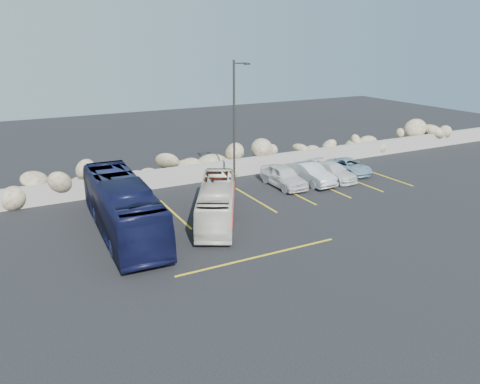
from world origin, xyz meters
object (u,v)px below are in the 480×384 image
tour_coach (122,207)px  vintage_bus (217,202)px  car_b (310,174)px  car_c (333,172)px  car_d (349,166)px  lamppost (235,122)px  car_a (284,176)px

tour_coach → vintage_bus: bearing=-5.4°
car_b → car_c: (1.90, 0.00, -0.11)m
vintage_bus → car_d: bearing=45.4°
lamppost → car_c: size_ratio=2.06×
car_a → car_d: size_ratio=1.10×
car_c → vintage_bus: bearing=-166.9°
car_d → vintage_bus: bearing=-163.3°
tour_coach → car_a: bearing=16.2°
tour_coach → car_a: size_ratio=2.42×
lamppost → car_b: (4.93, -1.32, -3.62)m
vintage_bus → car_c: size_ratio=1.90×
car_a → car_d: 5.89m
car_b → car_d: car_b is taller
car_a → car_d: car_a is taller
lamppost → car_b: 6.26m
tour_coach → car_b: size_ratio=2.41×
lamppost → car_c: bearing=-10.9°
tour_coach → car_c: tour_coach is taller
car_d → lamppost: bearing=175.4°
vintage_bus → car_d: vintage_bus is taller
car_b → car_c: size_ratio=1.05×
car_b → tour_coach: bearing=-172.1°
lamppost → car_d: size_ratio=2.17×
vintage_bus → car_d: size_ratio=2.00×
car_d → car_c: bearing=-161.6°
car_b → car_d: (3.94, 0.71, -0.16)m
lamppost → vintage_bus: 6.48m
vintage_bus → car_d: 12.85m
car_b → vintage_bus: bearing=-162.1°
lamppost → car_a: 4.81m
car_d → car_a: bearing=-176.3°
vintage_bus → car_a: size_ratio=1.81×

